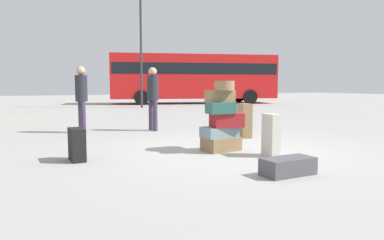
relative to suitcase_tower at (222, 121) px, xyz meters
The scene contains 11 objects.
ground_plane 0.59m from the suitcase_tower, 10.61° to the right, with size 80.00×80.00×0.00m, color #9E9E99.
suitcase_tower is the anchor object (origin of this frame).
suitcase_cream_right_side 0.94m from the suitcase_tower, 54.92° to the right, with size 0.17×0.32×0.72m, color beige.
suitcase_brown_foreground_near 1.84m from the suitcase_tower, 44.90° to the left, with size 0.22×0.42×0.78m, color olive.
suitcase_charcoal_behind_tower 1.97m from the suitcase_tower, 91.17° to the right, with size 0.73×0.35×0.23m, color #4C4C51.
suitcase_brown_upright_blue 2.35m from the suitcase_tower, 59.30° to the left, with size 0.64×0.34×0.19m, color olive.
suitcase_black_white_trunk 2.54m from the suitcase_tower, behind, with size 0.21×0.42×0.52m, color black.
person_bearded_onlooker 4.20m from the suitcase_tower, 119.02° to the left, with size 0.30×0.34×1.67m.
person_tourist_with_camera 3.36m from the suitcase_tower, 94.46° to the left, with size 0.30×0.33×1.66m.
parked_bus 17.25m from the suitcase_tower, 67.66° to the left, with size 10.98×4.96×3.15m.
lamp_post 13.70m from the suitcase_tower, 80.54° to the left, with size 0.36×0.36×7.01m.
Camera 1 is at (-3.33, -5.66, 1.20)m, focal length 33.45 mm.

